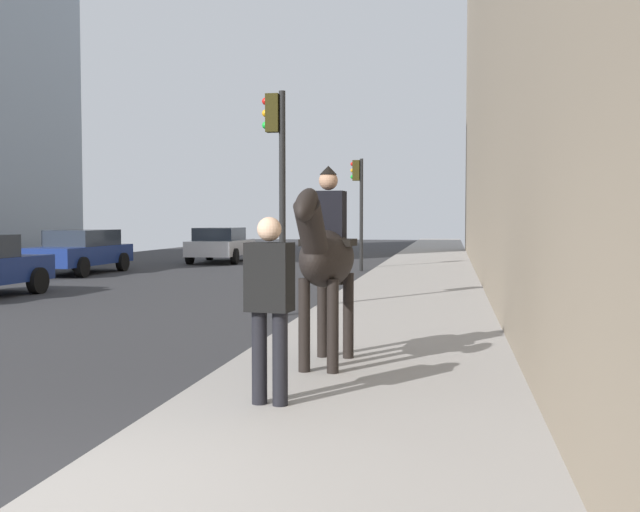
{
  "coord_description": "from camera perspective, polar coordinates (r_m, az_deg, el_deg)",
  "views": [
    {
      "loc": [
        -3.89,
        -2.57,
        1.8
      ],
      "look_at": [
        4.0,
        -1.17,
        1.4
      ],
      "focal_mm": 41.67,
      "sensor_mm": 36.0,
      "label": 1
    }
  ],
  "objects": [
    {
      "name": "pedestrian_greeting",
      "position": [
        6.7,
        -3.9,
        -3.18
      ],
      "size": [
        0.31,
        0.43,
        1.7
      ],
      "rotation": [
        0.0,
        0.0,
        -0.13
      ],
      "color": "black",
      "rests_on": "sidewalk_slab"
    },
    {
      "name": "traffic_light_near_curb",
      "position": [
        13.8,
        -3.26,
        6.86
      ],
      "size": [
        0.2,
        0.44,
        4.15
      ],
      "color": "black",
      "rests_on": "ground"
    },
    {
      "name": "traffic_light_far_curb",
      "position": [
        25.59,
        3.0,
        4.63
      ],
      "size": [
        0.2,
        0.44,
        3.86
      ],
      "color": "black",
      "rests_on": "ground"
    },
    {
      "name": "mounted_horse_near",
      "position": [
        8.43,
        0.45,
        0.08
      ],
      "size": [
        2.15,
        0.64,
        2.29
      ],
      "rotation": [
        0.0,
        0.0,
        3.09
      ],
      "color": "black",
      "rests_on": "sidewalk_slab"
    },
    {
      "name": "car_far_lane",
      "position": [
        25.54,
        -17.93,
        0.4
      ],
      "size": [
        4.54,
        1.94,
        1.44
      ],
      "rotation": [
        0.0,
        0.0,
        3.13
      ],
      "color": "navy",
      "rests_on": "ground"
    },
    {
      "name": "car_mid_lane",
      "position": [
        30.97,
        -7.61,
        0.92
      ],
      "size": [
        4.67,
        2.21,
        1.44
      ],
      "rotation": [
        0.0,
        0.0,
        0.05
      ],
      "color": "silver",
      "rests_on": "ground"
    }
  ]
}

